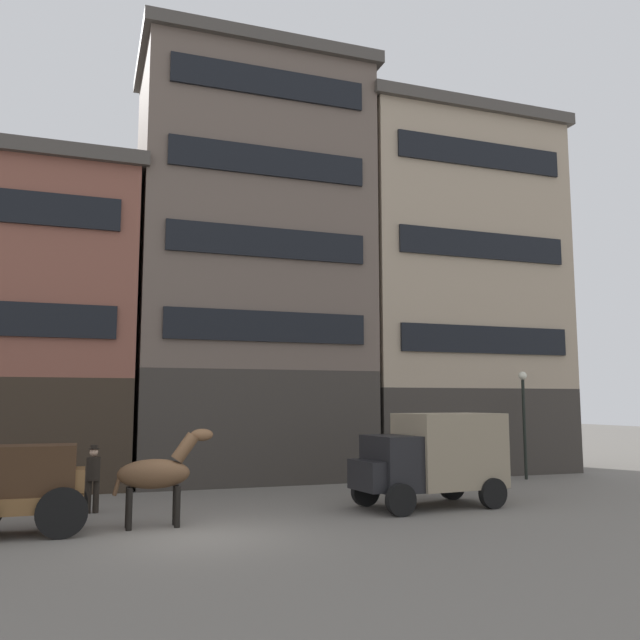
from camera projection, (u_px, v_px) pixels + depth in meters
name	position (u px, v px, depth m)	size (l,w,h in m)	color
ground_plane	(203.00, 537.00, 14.62)	(120.00, 120.00, 0.00)	slate
building_center_left	(15.00, 321.00, 23.56)	(8.53, 6.02, 11.55)	#33281E
building_center_right	(251.00, 263.00, 26.69)	(9.29, 6.02, 16.88)	#38332D
building_far_right	(449.00, 291.00, 29.60)	(9.58, 6.02, 15.64)	#38332D
cargo_wagon	(23.00, 483.00, 14.84)	(2.90, 1.51, 1.98)	brown
draft_horse	(158.00, 473.00, 15.83)	(2.34, 0.61, 2.30)	#513823
delivery_truck_near	(433.00, 456.00, 18.87)	(4.49, 2.48, 2.62)	black
pedestrian_officer	(93.00, 476.00, 17.80)	(0.45, 0.45, 1.79)	black
streetlamp_curbside	(524.00, 409.00, 25.67)	(0.32, 0.32, 4.12)	black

